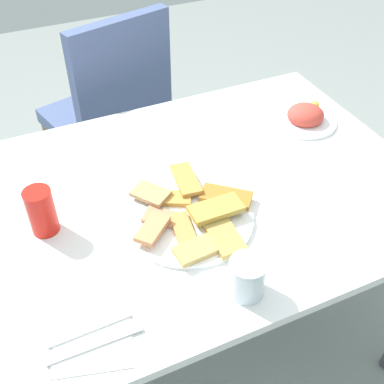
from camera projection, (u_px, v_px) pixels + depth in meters
ground_plane at (194, 334)px, 1.75m from camera, size 6.00×6.00×0.00m
dining_table at (194, 208)px, 1.33m from camera, size 1.23×0.88×0.70m
dining_chair at (112, 108)px, 1.93m from camera, size 0.51×0.52×0.92m
pide_platter at (191, 216)px, 1.19m from camera, size 0.35×0.35×0.04m
salad_plate_greens at (305, 117)px, 1.51m from camera, size 0.20×0.20×0.07m
soda_can at (41, 211)px, 1.13m from camera, size 0.09×0.09×0.12m
drinking_glass at (247, 277)px, 1.01m from camera, size 0.08×0.08×0.09m
paper_napkin at (92, 337)px, 0.95m from camera, size 0.19×0.19×0.00m
fork at (95, 344)px, 0.93m from camera, size 0.19×0.02×0.00m
spoon at (90, 329)px, 0.96m from camera, size 0.17×0.02×0.00m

